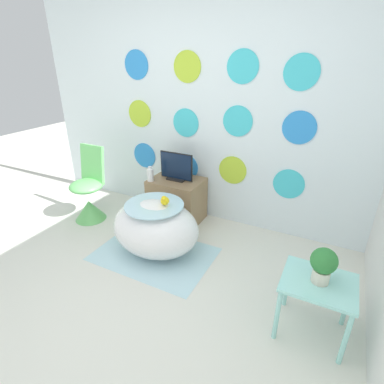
{
  "coord_description": "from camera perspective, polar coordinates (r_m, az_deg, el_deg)",
  "views": [
    {
      "loc": [
        1.3,
        -1.0,
        1.79
      ],
      "look_at": [
        0.31,
        0.93,
        0.79
      ],
      "focal_mm": 28.0,
      "sensor_mm": 36.0,
      "label": 1
    }
  ],
  "objects": [
    {
      "name": "wall_back_dotted",
      "position": [
        3.28,
        3.53,
        16.07
      ],
      "size": [
        4.43,
        0.05,
        2.6
      ],
      "color": "white",
      "rests_on": "ground_plane"
    },
    {
      "name": "vase",
      "position": [
        3.35,
        -7.95,
        3.33
      ],
      "size": [
        0.07,
        0.07,
        0.17
      ],
      "color": "white",
      "rests_on": "tv_cabinet"
    },
    {
      "name": "ground_plane",
      "position": [
        2.43,
        -18.46,
        -24.41
      ],
      "size": [
        12.0,
        12.0,
        0.0
      ],
      "primitive_type": "plane",
      "color": "silver"
    },
    {
      "name": "rug",
      "position": [
        3.03,
        -7.19,
        -11.63
      ],
      "size": [
        1.12,
        0.77,
        0.01
      ],
      "color": "silver",
      "rests_on": "ground_plane"
    },
    {
      "name": "tv",
      "position": [
        3.33,
        -3.02,
        4.61
      ],
      "size": [
        0.4,
        0.12,
        0.31
      ],
      "color": "black",
      "rests_on": "tv_cabinet"
    },
    {
      "name": "bathtub",
      "position": [
        2.92,
        -6.96,
        -6.76
      ],
      "size": [
        0.87,
        0.68,
        0.54
      ],
      "color": "white",
      "rests_on": "ground_plane"
    },
    {
      "name": "chair",
      "position": [
        3.68,
        -19.06,
        -0.98
      ],
      "size": [
        0.38,
        0.38,
        0.86
      ],
      "color": "#66C166",
      "rests_on": "ground_plane"
    },
    {
      "name": "rubber_duck",
      "position": [
        2.73,
        -5.23,
        -1.6
      ],
      "size": [
        0.08,
        0.09,
        0.09
      ],
      "color": "yellow",
      "rests_on": "bathtub"
    },
    {
      "name": "tv_cabinet",
      "position": [
        3.49,
        -2.89,
        -1.45
      ],
      "size": [
        0.58,
        0.43,
        0.5
      ],
      "color": "#8E704C",
      "rests_on": "ground_plane"
    },
    {
      "name": "side_table",
      "position": [
        2.24,
        22.76,
        -16.87
      ],
      "size": [
        0.46,
        0.39,
        0.45
      ],
      "color": "#99E0D8",
      "rests_on": "ground_plane"
    },
    {
      "name": "potted_plant_left",
      "position": [
        2.11,
        23.74,
        -12.42
      ],
      "size": [
        0.17,
        0.17,
        0.25
      ],
      "color": "beige",
      "rests_on": "side_table"
    }
  ]
}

